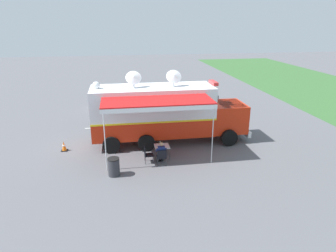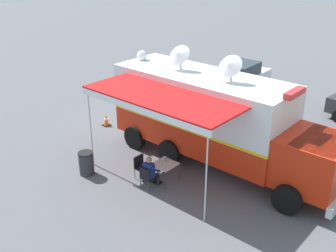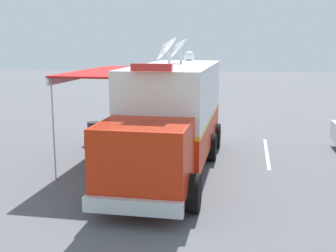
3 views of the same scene
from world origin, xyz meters
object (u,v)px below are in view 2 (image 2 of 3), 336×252
(water_bottle, at_px, (166,159))
(car_behind_truck, at_px, (241,77))
(folding_chair_beside_table, at_px, (141,165))
(seated_responder, at_px, (151,171))
(command_truck, at_px, (216,117))
(folding_chair_at_table, at_px, (147,176))
(traffic_cone, at_px, (106,120))
(folding_table, at_px, (165,165))
(trash_bin, at_px, (86,163))

(water_bottle, xyz_separation_m, car_behind_truck, (-10.27, -3.15, 0.05))
(folding_chair_beside_table, bearing_deg, seated_responder, 71.77)
(command_truck, distance_m, folding_chair_at_table, 3.54)
(traffic_cone, bearing_deg, car_behind_truck, 165.24)
(water_bottle, relative_size, folding_chair_at_table, 0.26)
(seated_responder, bearing_deg, traffic_cone, -115.52)
(traffic_cone, bearing_deg, folding_table, 70.49)
(command_truck, height_order, water_bottle, command_truck)
(seated_responder, height_order, traffic_cone, seated_responder)
(seated_responder, relative_size, traffic_cone, 2.16)
(folding_chair_beside_table, height_order, trash_bin, trash_bin)
(water_bottle, relative_size, trash_bin, 0.25)
(command_truck, height_order, folding_chair_beside_table, command_truck)
(command_truck, xyz_separation_m, traffic_cone, (0.43, -6.00, -1.67))
(car_behind_truck, bearing_deg, trash_bin, 3.07)
(folding_chair_at_table, bearing_deg, command_truck, 167.97)
(command_truck, bearing_deg, seated_responder, -12.76)
(command_truck, xyz_separation_m, folding_chair_beside_table, (2.74, -1.40, -1.43))
(folding_table, height_order, folding_chair_beside_table, folding_chair_beside_table)
(folding_chair_at_table, bearing_deg, traffic_cone, -117.16)
(folding_table, height_order, seated_responder, seated_responder)
(water_bottle, height_order, car_behind_truck, car_behind_truck)
(folding_table, xyz_separation_m, traffic_cone, (-1.93, -5.46, -0.39))
(seated_responder, xyz_separation_m, traffic_cone, (-2.55, -5.33, -0.37))
(water_bottle, bearing_deg, trash_bin, -56.11)
(folding_chair_at_table, relative_size, folding_chair_beside_table, 1.00)
(water_bottle, height_order, traffic_cone, water_bottle)
(folding_table, height_order, water_bottle, water_bottle)
(folding_chair_at_table, bearing_deg, car_behind_truck, -164.53)
(folding_table, height_order, traffic_cone, folding_table)
(seated_responder, distance_m, trash_bin, 2.64)
(trash_bin, bearing_deg, traffic_cone, -140.50)
(seated_responder, bearing_deg, folding_chair_beside_table, -108.23)
(folding_table, xyz_separation_m, water_bottle, (-0.14, -0.08, 0.16))
(folding_table, bearing_deg, command_truck, 167.02)
(seated_responder, distance_m, car_behind_truck, 11.44)
(water_bottle, distance_m, traffic_cone, 5.70)
(folding_chair_at_table, bearing_deg, trash_bin, -73.05)
(water_bottle, xyz_separation_m, trash_bin, (1.69, -2.51, -0.38))
(seated_responder, distance_m, traffic_cone, 5.92)
(folding_chair_beside_table, xyz_separation_m, trash_bin, (1.18, -1.74, -0.06))
(folding_table, relative_size, folding_chair_at_table, 0.92)
(folding_chair_at_table, bearing_deg, seated_responder, 179.72)
(folding_table, height_order, folding_chair_at_table, folding_chair_at_table)
(command_truck, bearing_deg, folding_chair_beside_table, -26.99)
(folding_chair_beside_table, distance_m, car_behind_truck, 11.04)
(car_behind_truck, bearing_deg, water_bottle, 17.07)
(folding_chair_at_table, distance_m, car_behind_truck, 11.63)
(command_truck, height_order, trash_bin, command_truck)
(command_truck, distance_m, folding_table, 2.74)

